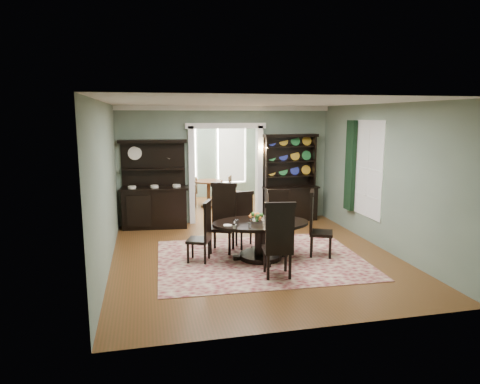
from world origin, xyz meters
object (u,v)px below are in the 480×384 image
object	(u,v)px
dining_table	(261,233)
sideboard	(155,197)
welsh_dresser	(290,189)
parlor_table	(209,190)

from	to	relation	value
dining_table	sideboard	bearing A→B (deg)	126.79
dining_table	welsh_dresser	world-z (taller)	welsh_dresser
parlor_table	sideboard	bearing A→B (deg)	-128.22
sideboard	parlor_table	bearing A→B (deg)	57.20
dining_table	parlor_table	xyz separation A→B (m)	(-0.27, 5.01, 0.02)
sideboard	dining_table	bearing A→B (deg)	-51.00
parlor_table	welsh_dresser	bearing A→B (deg)	-48.21
sideboard	welsh_dresser	bearing A→B (deg)	5.52
sideboard	welsh_dresser	world-z (taller)	welsh_dresser
welsh_dresser	parlor_table	bearing A→B (deg)	129.07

